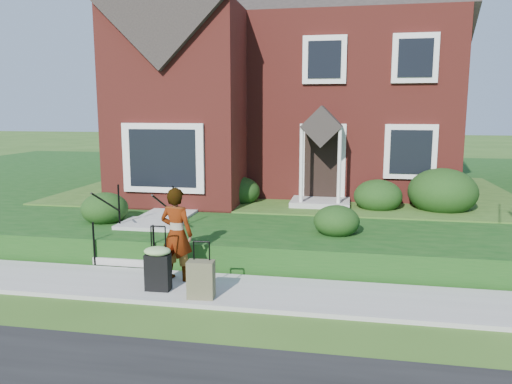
% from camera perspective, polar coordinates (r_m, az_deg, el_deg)
% --- Properties ---
extents(ground, '(120.00, 120.00, 0.00)m').
position_cam_1_polar(ground, '(9.10, -2.49, -11.49)').
color(ground, '#2D5119').
rests_on(ground, ground).
extents(sidewalk, '(60.00, 1.60, 0.08)m').
position_cam_1_polar(sidewalk, '(9.09, -2.50, -11.26)').
color(sidewalk, '#9E9B93').
rests_on(sidewalk, ground).
extents(terrace, '(44.00, 20.00, 0.60)m').
position_cam_1_polar(terrace, '(19.51, 16.52, 0.33)').
color(terrace, '#123E11').
rests_on(terrace, ground).
extents(walkway, '(1.20, 6.00, 0.06)m').
position_cam_1_polar(walkway, '(14.25, -7.77, -1.26)').
color(walkway, '#9E9B93').
rests_on(walkway, terrace).
extents(main_house, '(10.40, 10.20, 9.40)m').
position_cam_1_polar(main_house, '(18.13, 3.86, 15.77)').
color(main_house, maroon).
rests_on(main_house, terrace).
extents(front_steps, '(1.40, 2.02, 1.50)m').
position_cam_1_polar(front_steps, '(11.40, -12.75, -4.90)').
color(front_steps, '#9E9B93').
rests_on(front_steps, ground).
extents(foundation_shrubs, '(10.10, 4.46, 1.25)m').
position_cam_1_polar(foundation_shrubs, '(13.31, 7.58, 0.07)').
color(foundation_shrubs, black).
rests_on(foundation_shrubs, terrace).
extents(woman, '(0.70, 0.52, 1.76)m').
position_cam_1_polar(woman, '(9.43, -9.07, -4.76)').
color(woman, '#999999').
rests_on(woman, sidewalk).
extents(suitcase_black, '(0.49, 0.41, 1.16)m').
position_cam_1_polar(suitcase_black, '(9.05, -11.16, -8.25)').
color(suitcase_black, black).
rests_on(suitcase_black, sidewalk).
extents(suitcase_olive, '(0.46, 0.28, 0.98)m').
position_cam_1_polar(suitcase_olive, '(8.61, -6.31, -9.90)').
color(suitcase_olive, brown).
rests_on(suitcase_olive, sidewalk).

